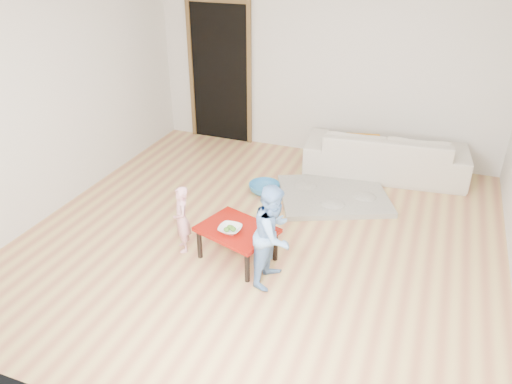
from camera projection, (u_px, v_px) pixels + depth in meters
The scene contains 13 objects.
floor at pixel (262, 236), 5.47m from camera, with size 5.00×5.00×0.01m, color #BE7B51.
back_wall at pixel (325, 65), 6.92m from camera, with size 5.00×0.02×2.60m, color silver.
left_wall at pixel (56, 96), 5.64m from camera, with size 0.02×5.00×2.60m, color silver.
doorway at pixel (220, 74), 7.53m from camera, with size 1.02×0.08×2.11m, color brown, non-canonical shape.
sofa at pixel (385, 153), 6.70m from camera, with size 2.11×0.83×0.62m, color beige.
cushion at pixel (364, 143), 6.61m from camera, with size 0.44×0.39×0.12m, color orange.
red_table at pixel (237, 243), 5.02m from camera, with size 0.73×0.55×0.36m, color maroon, non-canonical shape.
bowl at pixel (230, 229), 4.87m from camera, with size 0.22×0.22×0.05m, color white.
broccoli at pixel (230, 229), 4.87m from camera, with size 0.12×0.12×0.06m, color #2D5919, non-canonical shape.
child_pink at pixel (182, 219), 5.09m from camera, with size 0.26×0.17×0.73m, color #F16E84.
child_blue at pixel (273, 235), 4.58m from camera, with size 0.49×0.38×1.01m, color #6798EF.
basin at pixel (264, 188), 6.34m from camera, with size 0.39×0.39×0.12m, color teal.
blanket at pixel (334, 195), 6.23m from camera, with size 1.30×1.08×0.06m, color #B3AF9E, non-canonical shape.
Camera 1 is at (1.57, -4.32, 3.01)m, focal length 35.00 mm.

